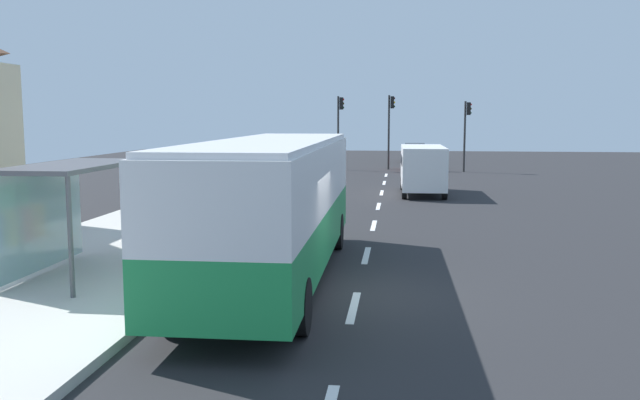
{
  "coord_description": "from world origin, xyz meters",
  "views": [
    {
      "loc": [
        1.11,
        -13.81,
        3.72
      ],
      "look_at": [
        -1.0,
        3.91,
        1.5
      ],
      "focal_mm": 37.74,
      "sensor_mm": 36.0,
      "label": 1
    }
  ],
  "objects_px": {
    "bus": "(273,201)",
    "white_van": "(423,166)",
    "recycling_bin_blue": "(190,237)",
    "bus_shelter": "(61,190)",
    "traffic_light_near_side": "(466,125)",
    "traffic_light_median": "(390,120)",
    "recycling_bin_yellow": "(198,232)",
    "recycling_bin_red": "(206,228)",
    "traffic_light_far_side": "(340,121)",
    "sedan_near": "(417,159)",
    "sedan_far": "(415,152)",
    "recycling_bin_orange": "(213,224)"
  },
  "relations": [
    {
      "from": "recycling_bin_blue",
      "to": "traffic_light_near_side",
      "type": "distance_m",
      "value": 31.28
    },
    {
      "from": "traffic_light_median",
      "to": "bus_shelter",
      "type": "xyz_separation_m",
      "value": [
        -6.81,
        -33.54,
        -1.35
      ]
    },
    {
      "from": "traffic_light_near_side",
      "to": "traffic_light_median",
      "type": "height_order",
      "value": "traffic_light_median"
    },
    {
      "from": "sedan_far",
      "to": "recycling_bin_blue",
      "type": "distance_m",
      "value": 39.85
    },
    {
      "from": "bus",
      "to": "traffic_light_far_side",
      "type": "height_order",
      "value": "traffic_light_far_side"
    },
    {
      "from": "recycling_bin_yellow",
      "to": "traffic_light_near_side",
      "type": "relative_size",
      "value": 0.2
    },
    {
      "from": "traffic_light_far_side",
      "to": "traffic_light_median",
      "type": "bearing_deg",
      "value": 12.88
    },
    {
      "from": "recycling_bin_red",
      "to": "traffic_light_far_side",
      "type": "xyz_separation_m",
      "value": [
        1.1,
        29.03,
        2.74
      ]
    },
    {
      "from": "recycling_bin_yellow",
      "to": "recycling_bin_orange",
      "type": "relative_size",
      "value": 1.0
    },
    {
      "from": "white_van",
      "to": "sedan_far",
      "type": "height_order",
      "value": "white_van"
    },
    {
      "from": "recycling_bin_red",
      "to": "bus_shelter",
      "type": "distance_m",
      "value": 4.55
    },
    {
      "from": "bus",
      "to": "white_van",
      "type": "relative_size",
      "value": 2.11
    },
    {
      "from": "bus",
      "to": "sedan_near",
      "type": "height_order",
      "value": "bus"
    },
    {
      "from": "recycling_bin_yellow",
      "to": "traffic_light_near_side",
      "type": "height_order",
      "value": "traffic_light_near_side"
    },
    {
      "from": "sedan_near",
      "to": "recycling_bin_blue",
      "type": "bearing_deg",
      "value": -101.85
    },
    {
      "from": "white_van",
      "to": "recycling_bin_blue",
      "type": "height_order",
      "value": "white_van"
    },
    {
      "from": "recycling_bin_red",
      "to": "traffic_light_near_side",
      "type": "xyz_separation_m",
      "value": [
        9.7,
        28.23,
        2.51
      ]
    },
    {
      "from": "sedan_near",
      "to": "recycling_bin_orange",
      "type": "bearing_deg",
      "value": -102.68
    },
    {
      "from": "sedan_far",
      "to": "bus_shelter",
      "type": "xyz_separation_m",
      "value": [
        -8.71,
        -41.62,
        1.31
      ]
    },
    {
      "from": "recycling_bin_yellow",
      "to": "traffic_light_near_side",
      "type": "xyz_separation_m",
      "value": [
        9.7,
        28.93,
        2.51
      ]
    },
    {
      "from": "sedan_near",
      "to": "traffic_light_median",
      "type": "xyz_separation_m",
      "value": [
        -1.9,
        0.24,
        2.65
      ]
    },
    {
      "from": "recycling_bin_red",
      "to": "recycling_bin_orange",
      "type": "bearing_deg",
      "value": 90.0
    },
    {
      "from": "sedan_near",
      "to": "bus_shelter",
      "type": "xyz_separation_m",
      "value": [
        -8.71,
        -33.3,
        1.31
      ]
    },
    {
      "from": "recycling_bin_blue",
      "to": "recycling_bin_red",
      "type": "bearing_deg",
      "value": 90.0
    },
    {
      "from": "sedan_near",
      "to": "traffic_light_median",
      "type": "bearing_deg",
      "value": 172.84
    },
    {
      "from": "recycling_bin_red",
      "to": "traffic_light_median",
      "type": "xyz_separation_m",
      "value": [
        4.6,
        29.83,
        2.79
      ]
    },
    {
      "from": "sedan_far",
      "to": "recycling_bin_red",
      "type": "height_order",
      "value": "sedan_far"
    },
    {
      "from": "recycling_bin_blue",
      "to": "recycling_bin_orange",
      "type": "relative_size",
      "value": 1.0
    },
    {
      "from": "recycling_bin_blue",
      "to": "traffic_light_near_side",
      "type": "xyz_separation_m",
      "value": [
        9.7,
        29.63,
        2.51
      ]
    },
    {
      "from": "bus",
      "to": "sedan_near",
      "type": "bearing_deg",
      "value": 83.0
    },
    {
      "from": "traffic_light_near_side",
      "to": "bus_shelter",
      "type": "distance_m",
      "value": 34.1
    },
    {
      "from": "bus",
      "to": "white_van",
      "type": "xyz_separation_m",
      "value": [
        3.91,
        17.76,
        -0.5
      ]
    },
    {
      "from": "recycling_bin_yellow",
      "to": "bus_shelter",
      "type": "height_order",
      "value": "bus_shelter"
    },
    {
      "from": "recycling_bin_red",
      "to": "recycling_bin_yellow",
      "type": "bearing_deg",
      "value": -90.0
    },
    {
      "from": "bus",
      "to": "traffic_light_near_side",
      "type": "bearing_deg",
      "value": 77.03
    },
    {
      "from": "recycling_bin_blue",
      "to": "bus_shelter",
      "type": "distance_m",
      "value": 3.51
    },
    {
      "from": "recycling_bin_red",
      "to": "traffic_light_median",
      "type": "height_order",
      "value": "traffic_light_median"
    },
    {
      "from": "bus",
      "to": "bus_shelter",
      "type": "height_order",
      "value": "bus"
    },
    {
      "from": "recycling_bin_red",
      "to": "recycling_bin_orange",
      "type": "relative_size",
      "value": 1.0
    },
    {
      "from": "recycling_bin_red",
      "to": "bus_shelter",
      "type": "relative_size",
      "value": 0.24
    },
    {
      "from": "traffic_light_far_side",
      "to": "recycling_bin_orange",
      "type": "bearing_deg",
      "value": -92.22
    },
    {
      "from": "white_van",
      "to": "recycling_bin_blue",
      "type": "distance_m",
      "value": 17.3
    },
    {
      "from": "sedan_near",
      "to": "sedan_far",
      "type": "distance_m",
      "value": 8.32
    },
    {
      "from": "recycling_bin_orange",
      "to": "bus_shelter",
      "type": "bearing_deg",
      "value": -116.67
    },
    {
      "from": "traffic_light_far_side",
      "to": "sedan_far",
      "type": "bearing_deg",
      "value": 58.69
    },
    {
      "from": "sedan_near",
      "to": "traffic_light_median",
      "type": "distance_m",
      "value": 3.27
    },
    {
      "from": "sedan_near",
      "to": "recycling_bin_red",
      "type": "xyz_separation_m",
      "value": [
        -6.5,
        -29.59,
        -0.14
      ]
    },
    {
      "from": "recycling_bin_yellow",
      "to": "recycling_bin_red",
      "type": "bearing_deg",
      "value": 90.0
    },
    {
      "from": "recycling_bin_red",
      "to": "traffic_light_median",
      "type": "relative_size",
      "value": 0.18
    },
    {
      "from": "traffic_light_near_side",
      "to": "traffic_light_far_side",
      "type": "xyz_separation_m",
      "value": [
        -8.6,
        0.8,
        0.23
      ]
    }
  ]
}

